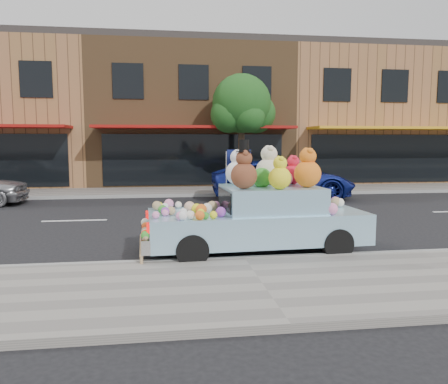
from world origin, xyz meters
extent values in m
plane|color=black|center=(0.00, 0.00, 0.00)|extent=(120.00, 120.00, 0.00)
cube|color=gray|center=(0.00, -6.50, 0.06)|extent=(60.00, 3.00, 0.12)
cube|color=gray|center=(0.00, 6.50, 0.06)|extent=(60.00, 3.00, 0.12)
cube|color=gray|center=(0.00, -5.00, 0.07)|extent=(60.00, 0.12, 0.13)
cube|color=gray|center=(0.00, 5.00, 0.07)|extent=(60.00, 0.12, 0.13)
cube|color=#94613E|center=(-10.00, 12.00, 3.50)|extent=(10.00, 8.00, 7.00)
cube|color=black|center=(-7.00, 7.98, 5.00)|extent=(1.40, 0.06, 1.60)
cube|color=brown|center=(0.00, 12.00, 3.50)|extent=(10.00, 8.00, 7.00)
cube|color=#332D2B|center=(0.00, 12.00, 7.15)|extent=(10.00, 8.00, 0.30)
cube|color=black|center=(0.00, 7.98, 1.40)|extent=(8.50, 0.06, 2.40)
cube|color=maroon|center=(0.00, 7.10, 2.90)|extent=(9.00, 1.80, 0.12)
cube|color=black|center=(-3.00, 7.98, 5.00)|extent=(1.40, 0.06, 1.60)
cube|color=black|center=(0.00, 7.98, 5.00)|extent=(1.40, 0.06, 1.60)
cube|color=black|center=(3.00, 7.98, 5.00)|extent=(1.40, 0.06, 1.60)
cube|color=#94613E|center=(10.00, 12.00, 3.50)|extent=(10.00, 8.00, 7.00)
cube|color=#332D2B|center=(10.00, 12.00, 7.15)|extent=(10.00, 8.00, 0.30)
cube|color=black|center=(10.00, 7.98, 1.40)|extent=(8.50, 0.06, 2.40)
cube|color=gold|center=(10.00, 7.10, 2.90)|extent=(9.00, 1.80, 0.12)
cube|color=black|center=(7.00, 7.98, 5.00)|extent=(1.40, 0.06, 1.60)
cube|color=black|center=(10.00, 7.98, 5.00)|extent=(1.40, 0.06, 1.60)
cylinder|color=#38281C|center=(2.00, 6.50, 1.60)|extent=(0.28, 0.28, 3.20)
sphere|color=#134314|center=(2.00, 6.50, 3.92)|extent=(2.60, 2.60, 2.60)
sphere|color=#134314|center=(2.70, 6.80, 3.52)|extent=(1.80, 1.80, 1.80)
sphere|color=#134314|center=(1.40, 6.30, 3.42)|extent=(1.60, 1.60, 1.60)
sphere|color=#134314|center=(2.20, 5.90, 3.32)|extent=(1.40, 1.40, 1.40)
sphere|color=#134314|center=(1.70, 7.10, 3.62)|extent=(1.60, 1.60, 1.60)
imported|color=navy|center=(3.15, 3.77, 0.77)|extent=(5.71, 2.94, 1.54)
cylinder|color=black|center=(1.83, -4.94, 0.30)|extent=(0.61, 0.23, 0.60)
cylinder|color=black|center=(1.76, -3.39, 0.30)|extent=(0.61, 0.23, 0.60)
cylinder|color=black|center=(-0.97, -5.08, 0.30)|extent=(0.61, 0.23, 0.60)
cylinder|color=black|center=(-1.04, -3.52, 0.30)|extent=(0.61, 0.23, 0.60)
cube|color=#9CCEE9|center=(0.39, -4.23, 0.55)|extent=(4.38, 1.90, 0.60)
cube|color=#9CCEE9|center=(0.69, -4.22, 1.10)|extent=(1.97, 1.59, 0.50)
cube|color=silver|center=(-1.82, -4.34, 0.40)|extent=(0.24, 1.79, 0.26)
cube|color=red|center=(-1.74, -5.01, 0.72)|extent=(0.07, 0.28, 0.16)
cube|color=red|center=(-1.80, -3.66, 0.72)|extent=(0.07, 0.28, 0.16)
cube|color=black|center=(-0.25, -4.26, 1.10)|extent=(0.10, 1.30, 0.40)
sphere|color=brown|center=(0.06, -4.60, 1.61)|extent=(0.51, 0.51, 0.51)
sphere|color=brown|center=(0.06, -4.60, 1.93)|extent=(0.32, 0.32, 0.32)
sphere|color=brown|center=(0.06, -4.71, 2.04)|extent=(0.12, 0.12, 0.12)
sphere|color=brown|center=(0.06, -4.49, 2.04)|extent=(0.12, 0.12, 0.12)
cylinder|color=black|center=(0.06, -4.60, 2.07)|extent=(0.30, 0.30, 0.02)
cylinder|color=black|center=(0.06, -4.60, 2.18)|extent=(0.19, 0.19, 0.22)
sphere|color=beige|center=(0.73, -3.87, 1.63)|extent=(0.56, 0.56, 0.56)
sphere|color=beige|center=(0.73, -3.87, 1.99)|extent=(0.35, 0.35, 0.35)
sphere|color=beige|center=(0.73, -3.99, 2.11)|extent=(0.13, 0.13, 0.13)
sphere|color=beige|center=(0.73, -3.74, 2.11)|extent=(0.13, 0.13, 0.13)
sphere|color=orange|center=(1.36, -4.49, 1.62)|extent=(0.53, 0.53, 0.53)
sphere|color=orange|center=(1.36, -4.49, 1.96)|extent=(0.33, 0.33, 0.33)
sphere|color=orange|center=(1.36, -4.60, 2.07)|extent=(0.13, 0.13, 0.13)
sphere|color=orange|center=(1.36, -4.37, 2.07)|extent=(0.13, 0.13, 0.13)
sphere|color=red|center=(1.27, -3.79, 1.56)|extent=(0.42, 0.42, 0.42)
sphere|color=red|center=(1.27, -3.79, 1.83)|extent=(0.26, 0.26, 0.26)
sphere|color=red|center=(1.27, -3.88, 1.92)|extent=(0.10, 0.10, 0.10)
sphere|color=red|center=(1.27, -3.70, 1.92)|extent=(0.10, 0.10, 0.10)
sphere|color=white|center=(0.07, -3.80, 1.60)|extent=(0.50, 0.50, 0.50)
sphere|color=white|center=(0.07, -3.80, 1.93)|extent=(0.31, 0.31, 0.31)
sphere|color=white|center=(0.07, -3.91, 2.03)|extent=(0.12, 0.12, 0.12)
sphere|color=white|center=(0.07, -3.69, 2.03)|extent=(0.12, 0.12, 0.12)
sphere|color=yellow|center=(0.72, -4.77, 1.57)|extent=(0.43, 0.43, 0.43)
sphere|color=yellow|center=(0.72, -4.77, 1.84)|extent=(0.27, 0.27, 0.27)
sphere|color=yellow|center=(0.72, -4.86, 1.93)|extent=(0.10, 0.10, 0.10)
sphere|color=yellow|center=(0.72, -4.67, 1.93)|extent=(0.10, 0.10, 0.10)
sphere|color=#2D8524|center=(0.49, -4.23, 1.53)|extent=(0.40, 0.40, 0.40)
sphere|color=pink|center=(0.99, -4.15, 1.50)|extent=(0.32, 0.32, 0.32)
sphere|color=silver|center=(-1.13, -5.05, 0.93)|extent=(0.16, 0.16, 0.16)
sphere|color=beige|center=(-1.15, -3.58, 0.92)|extent=(0.14, 0.14, 0.14)
sphere|color=pink|center=(-1.44, -4.54, 0.92)|extent=(0.13, 0.13, 0.13)
sphere|color=yellow|center=(-0.73, -4.25, 0.93)|extent=(0.17, 0.17, 0.17)
sphere|color=#987C54|center=(-1.60, -3.81, 0.94)|extent=(0.19, 0.19, 0.19)
sphere|color=silver|center=(-1.44, -3.74, 0.92)|extent=(0.14, 0.14, 0.14)
sphere|color=pink|center=(-1.36, -3.59, 0.95)|extent=(0.20, 0.20, 0.20)
sphere|color=beige|center=(-0.62, -4.36, 0.95)|extent=(0.21, 0.21, 0.21)
sphere|color=pink|center=(-1.17, -5.02, 0.93)|extent=(0.16, 0.16, 0.16)
sphere|color=#E95A15|center=(-0.75, -4.54, 0.96)|extent=(0.22, 0.22, 0.22)
sphere|color=#987C54|center=(-1.33, -4.45, 0.93)|extent=(0.17, 0.17, 0.17)
sphere|color=#2D8524|center=(-0.72, -5.00, 0.92)|extent=(0.13, 0.13, 0.13)
sphere|color=silver|center=(-1.09, -4.53, 0.92)|extent=(0.14, 0.14, 0.14)
sphere|color=purple|center=(-0.41, -4.81, 0.95)|extent=(0.19, 0.19, 0.19)
sphere|color=yellow|center=(-0.83, -4.35, 0.95)|extent=(0.20, 0.20, 0.20)
sphere|color=#987C54|center=(-0.50, -4.14, 0.96)|extent=(0.22, 0.22, 0.22)
sphere|color=yellow|center=(-1.56, -3.70, 0.93)|extent=(0.16, 0.16, 0.16)
sphere|color=#2D8524|center=(-1.49, -4.31, 0.94)|extent=(0.18, 0.18, 0.18)
sphere|color=#E95A15|center=(-0.82, -5.07, 0.94)|extent=(0.17, 0.17, 0.17)
sphere|color=pink|center=(-0.39, -3.87, 0.94)|extent=(0.17, 0.17, 0.17)
sphere|color=beige|center=(-0.99, -4.97, 0.93)|extent=(0.16, 0.16, 0.16)
sphere|color=yellow|center=(-0.57, -4.97, 0.92)|extent=(0.14, 0.14, 0.14)
sphere|color=yellow|center=(-0.77, -4.63, 0.92)|extent=(0.14, 0.14, 0.14)
sphere|color=pink|center=(-1.61, -4.82, 0.92)|extent=(0.14, 0.14, 0.14)
sphere|color=purple|center=(-1.44, -4.50, 0.93)|extent=(0.16, 0.16, 0.16)
sphere|color=#D8A88C|center=(-0.96, -4.25, 0.97)|extent=(0.22, 0.22, 0.22)
sphere|color=red|center=(-1.79, -5.03, 0.61)|extent=(0.16, 0.16, 0.16)
sphere|color=pink|center=(-1.85, -3.67, 0.60)|extent=(0.14, 0.14, 0.14)
sphere|color=beige|center=(-1.84, -3.88, 0.61)|extent=(0.17, 0.17, 0.17)
sphere|color=#E95A15|center=(-1.83, -4.17, 0.60)|extent=(0.14, 0.14, 0.14)
sphere|color=beige|center=(-1.80, -4.72, 0.59)|extent=(0.12, 0.12, 0.12)
sphere|color=#987C54|center=(-1.81, -4.62, 0.60)|extent=(0.13, 0.13, 0.13)
sphere|color=#2D8524|center=(-1.79, -5.11, 0.61)|extent=(0.16, 0.16, 0.16)
sphere|color=#987C54|center=(-1.79, -5.13, 0.59)|extent=(0.12, 0.12, 0.12)
sphere|color=red|center=(-1.83, -4.28, 0.60)|extent=(0.13, 0.13, 0.13)
sphere|color=beige|center=(2.30, -3.89, 0.94)|extent=(0.19, 0.19, 0.19)
sphere|color=#987C54|center=(1.91, -3.67, 0.94)|extent=(0.18, 0.18, 0.18)
sphere|color=purple|center=(2.28, -3.67, 0.95)|extent=(0.20, 0.20, 0.20)
sphere|color=pink|center=(1.73, -4.85, 0.97)|extent=(0.23, 0.23, 0.23)
sphere|color=silver|center=(1.95, -3.61, 0.95)|extent=(0.20, 0.20, 0.20)
sphere|color=beige|center=(1.79, -4.21, 0.98)|extent=(0.26, 0.26, 0.26)
sphere|color=#987C54|center=(2.21, -3.87, 0.96)|extent=(0.22, 0.22, 0.22)
cylinder|color=#997A54|center=(-1.86, -5.19, 0.17)|extent=(0.06, 0.06, 0.17)
sphere|color=#997A54|center=(-1.86, -5.19, 0.26)|extent=(0.07, 0.07, 0.07)
cylinder|color=#997A54|center=(-1.87, -5.08, 0.17)|extent=(0.06, 0.06, 0.17)
sphere|color=#997A54|center=(-1.87, -5.08, 0.26)|extent=(0.07, 0.07, 0.07)
cylinder|color=#997A54|center=(-1.87, -4.96, 0.17)|extent=(0.06, 0.06, 0.17)
sphere|color=#997A54|center=(-1.87, -4.96, 0.26)|extent=(0.07, 0.07, 0.07)
cylinder|color=#997A54|center=(-1.88, -4.85, 0.17)|extent=(0.06, 0.06, 0.17)
sphere|color=#997A54|center=(-1.88, -4.85, 0.26)|extent=(0.07, 0.07, 0.07)
cylinder|color=#997A54|center=(-1.88, -4.74, 0.17)|extent=(0.06, 0.06, 0.17)
sphere|color=#997A54|center=(-1.88, -4.74, 0.26)|extent=(0.07, 0.07, 0.07)
cylinder|color=#997A54|center=(-1.89, -4.62, 0.17)|extent=(0.06, 0.06, 0.17)
sphere|color=#997A54|center=(-1.89, -4.62, 0.26)|extent=(0.07, 0.07, 0.07)
cylinder|color=#997A54|center=(-1.89, -4.51, 0.17)|extent=(0.06, 0.06, 0.17)
sphere|color=#997A54|center=(-1.89, -4.51, 0.26)|extent=(0.07, 0.07, 0.07)
cylinder|color=#997A54|center=(-1.90, -4.40, 0.17)|extent=(0.06, 0.06, 0.17)
sphere|color=#997A54|center=(-1.90, -4.40, 0.26)|extent=(0.07, 0.07, 0.07)
cylinder|color=#997A54|center=(-1.91, -4.28, 0.17)|extent=(0.06, 0.06, 0.17)
sphere|color=#997A54|center=(-1.91, -4.28, 0.26)|extent=(0.07, 0.07, 0.07)
cylinder|color=#997A54|center=(-1.91, -4.17, 0.17)|extent=(0.06, 0.06, 0.17)
sphere|color=#997A54|center=(-1.91, -4.17, 0.26)|extent=(0.07, 0.07, 0.07)
cylinder|color=#997A54|center=(-1.92, -4.06, 0.17)|extent=(0.06, 0.06, 0.17)
sphere|color=#997A54|center=(-1.92, -4.06, 0.26)|extent=(0.07, 0.07, 0.07)
cylinder|color=#997A54|center=(-1.92, -3.94, 0.17)|extent=(0.06, 0.06, 0.17)
sphere|color=#997A54|center=(-1.92, -3.94, 0.26)|extent=(0.07, 0.07, 0.07)
cylinder|color=#997A54|center=(-1.93, -3.83, 0.17)|extent=(0.06, 0.06, 0.17)
sphere|color=#997A54|center=(-1.93, -3.83, 0.26)|extent=(0.07, 0.07, 0.07)
cylinder|color=#997A54|center=(-1.93, -3.72, 0.17)|extent=(0.06, 0.06, 0.17)
sphere|color=#997A54|center=(-1.93, -3.72, 0.26)|extent=(0.07, 0.07, 0.07)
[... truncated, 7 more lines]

